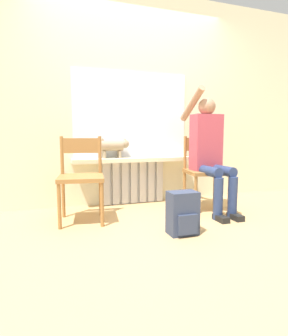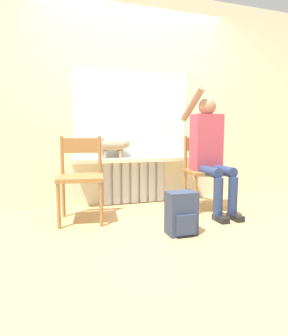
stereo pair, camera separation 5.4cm
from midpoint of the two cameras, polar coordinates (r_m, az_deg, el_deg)
ground_plane at (r=2.69m, az=5.31°, el=-12.65°), size 12.00×12.00×0.00m
wall_with_window at (r=3.73m, az=-2.12°, el=13.76°), size 7.00×0.06×2.70m
radiator at (r=3.68m, az=-1.72°, el=-2.90°), size 0.83×0.08×0.56m
windowsill at (r=3.57m, az=-1.42°, el=1.72°), size 1.56×0.24×0.05m
window_glass at (r=3.68m, az=-1.96°, el=10.73°), size 1.50×0.01×1.09m
chair_left at (r=2.97m, az=-12.21°, el=-1.55°), size 0.51×0.51×0.88m
chair_right at (r=3.43m, az=12.80°, el=-0.47°), size 0.52×0.52×0.88m
person at (r=3.32m, az=13.71°, el=3.89°), size 0.36×0.96×1.45m
cat at (r=3.53m, az=-5.62°, el=4.52°), size 0.50×0.13×0.25m
backpack at (r=2.57m, az=8.23°, el=-9.15°), size 0.26×0.21×0.39m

